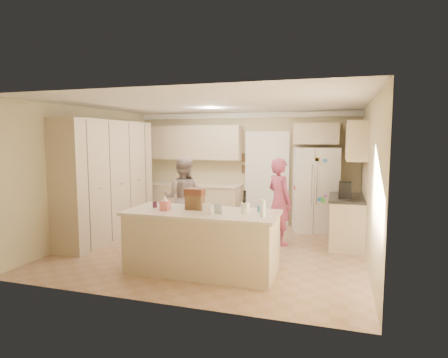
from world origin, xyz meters
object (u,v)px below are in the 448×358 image
(tissue_box, at_px, (165,206))
(teen_girl, at_px, (279,201))
(dollhouse_body, at_px, (195,202))
(refrigerator, at_px, (315,190))
(teen_boy, at_px, (183,198))
(utensil_crock, at_px, (245,208))
(coffee_maker, at_px, (345,190))
(island_base, at_px, (202,243))

(tissue_box, relative_size, teen_girl, 0.09)
(dollhouse_body, distance_m, teen_girl, 2.03)
(refrigerator, bearing_deg, dollhouse_body, -130.17)
(tissue_box, height_order, teen_girl, teen_girl)
(teen_girl, bearing_deg, refrigerator, -71.81)
(teen_boy, bearing_deg, utensil_crock, 126.52)
(coffee_maker, bearing_deg, tissue_box, -142.43)
(tissue_box, bearing_deg, island_base, 10.30)
(island_base, xyz_separation_m, tissue_box, (-0.55, -0.10, 0.56))
(refrigerator, height_order, coffee_maker, refrigerator)
(coffee_maker, bearing_deg, teen_boy, -175.93)
(tissue_box, distance_m, dollhouse_body, 0.45)
(dollhouse_body, distance_m, teen_boy, 1.82)
(tissue_box, bearing_deg, dollhouse_body, 26.57)
(refrigerator, bearing_deg, teen_boy, -162.48)
(utensil_crock, relative_size, teen_boy, 0.09)
(refrigerator, height_order, island_base, refrigerator)
(island_base, bearing_deg, teen_boy, 121.51)
(teen_boy, distance_m, teen_girl, 1.91)
(island_base, relative_size, teen_boy, 1.35)
(coffee_maker, distance_m, tissue_box, 3.28)
(tissue_box, xyz_separation_m, teen_boy, (-0.48, 1.78, -0.18))
(island_base, distance_m, teen_girl, 2.08)
(island_base, bearing_deg, refrigerator, 64.64)
(dollhouse_body, xyz_separation_m, teen_girl, (1.03, 1.74, -0.22))
(teen_boy, bearing_deg, island_base, 112.17)
(utensil_crock, distance_m, dollhouse_body, 0.80)
(island_base, distance_m, tissue_box, 0.79)
(teen_girl, bearing_deg, teen_boy, 48.32)
(teen_girl, bearing_deg, tissue_box, 97.18)
(coffee_maker, height_order, utensil_crock, coffee_maker)
(teen_girl, bearing_deg, dollhouse_body, 102.97)
(refrigerator, relative_size, coffee_maker, 6.00)
(tissue_box, distance_m, teen_girl, 2.42)
(coffee_maker, height_order, dollhouse_body, coffee_maker)
(coffee_maker, distance_m, island_base, 2.87)
(teen_boy, bearing_deg, refrigerator, -160.03)
(utensil_crock, xyz_separation_m, tissue_box, (-1.20, -0.15, -0.00))
(coffee_maker, xyz_separation_m, island_base, (-2.05, -1.90, -0.63))
(coffee_maker, relative_size, teen_girl, 0.18)
(teen_boy, bearing_deg, coffee_maker, 174.73)
(utensil_crock, distance_m, teen_boy, 2.35)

